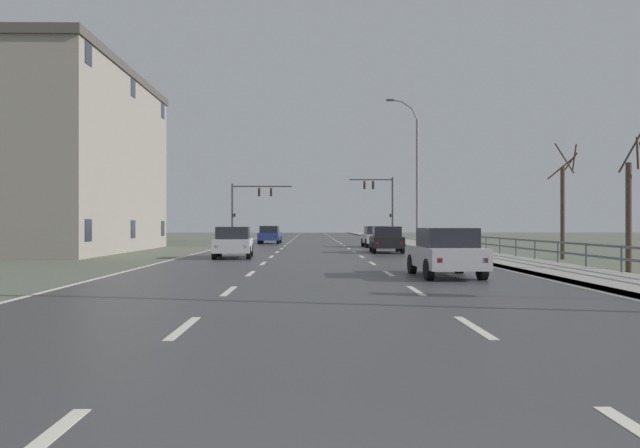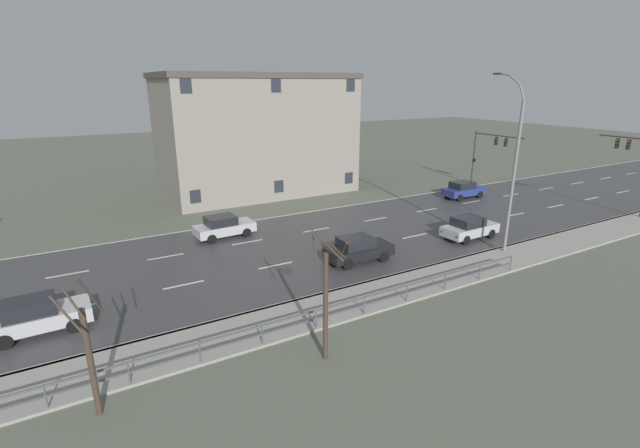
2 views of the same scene
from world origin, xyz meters
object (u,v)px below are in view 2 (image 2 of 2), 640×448
Objects in this scene: car_mid_centre at (224,226)px; car_far_right at (36,316)px; car_distant at (358,249)px; car_far_left at (463,190)px; street_lamp_midground at (513,169)px; traffic_signal_left at (486,149)px; car_near_left at (469,227)px; traffic_signal_right at (638,162)px; brick_building at (256,134)px.

car_mid_centre is 13.70m from car_far_right.
car_distant is at bearing 30.93° from car_mid_centre.
car_far_left is 1.00× the size of car_far_right.
car_distant is (-3.27, -8.97, -4.60)m from street_lamp_midground.
traffic_signal_left is (-13.84, 14.01, -1.45)m from street_lamp_midground.
car_far_right is (8.15, -11.01, 0.00)m from car_mid_centre.
car_distant is at bearing -93.68° from car_near_left.
traffic_signal_right is at bearing 35.95° from car_far_left.
car_far_right is 27.98m from brick_building.
street_lamp_midground reaches higher than traffic_signal_left.
street_lamp_midground is 26.29m from car_far_right.
traffic_signal_right is at bearing 85.91° from car_distant.
traffic_signal_right is 32.68m from car_mid_centre.
car_far_right is at bearing -88.56° from car_distant.
car_mid_centre is 23.15m from car_far_left.
car_far_left is at bearing 116.93° from car_distant.
street_lamp_midground is 15.96m from traffic_signal_right.
car_near_left is (-2.36, -15.78, -3.56)m from traffic_signal_right.
traffic_signal_right is 1.55× the size of car_far_right.
car_mid_centre and car_distant have the same top height.
car_mid_centre is 15.15m from brick_building.
car_mid_centre and car_far_left have the same top height.
street_lamp_midground is 1.71× the size of traffic_signal_right.
car_far_left is (0.25, 23.15, 0.00)m from car_mid_centre.
brick_building is at bearing -163.46° from street_lamp_midground.
car_near_left is (-2.93, 0.13, -4.60)m from street_lamp_midground.
car_distant is 21.20m from brick_building.
car_near_left is 1.00× the size of car_distant.
car_far_left is at bearing 133.64° from car_near_left.
car_far_right is at bearing -75.34° from traffic_signal_left.
car_distant is at bearing -5.27° from brick_building.
street_lamp_midground is at bearing -4.12° from car_near_left.
street_lamp_midground is at bearing 80.66° from car_far_right.
traffic_signal_left is at bearing 134.65° from street_lamp_midground.
car_near_left is at bearing 19.03° from brick_building.
brick_building is at bearing 135.98° from car_far_right.
street_lamp_midground is at bearing -35.34° from car_far_left.
brick_building reaches higher than traffic_signal_left.
car_far_left is (-11.36, 8.51, -4.60)m from street_lamp_midground.
car_far_left is (-8.09, 17.48, 0.00)m from car_distant.
traffic_signal_right is 13.56m from car_far_left.
traffic_signal_left reaches higher than car_far_left.
traffic_signal_right is 32.72m from brick_building.
traffic_signal_right reaches higher than car_far_left.
traffic_signal_right is 0.36× the size of brick_building.
car_mid_centre is (2.22, -28.64, -3.14)m from traffic_signal_left.
traffic_signal_left is 41.11m from car_far_right.
brick_building is at bearing 145.01° from car_mid_centre.
car_distant is (-2.70, -24.89, -3.56)m from traffic_signal_right.
traffic_signal_left is 23.39m from brick_building.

